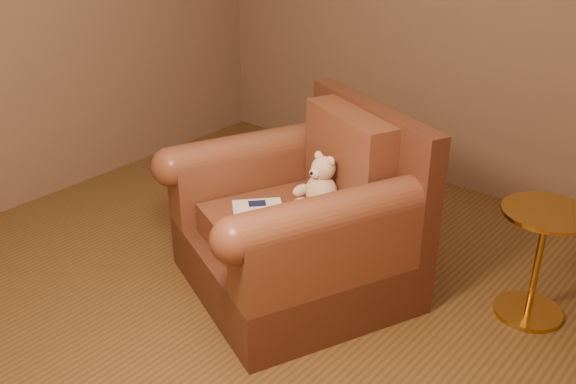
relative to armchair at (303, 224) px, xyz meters
The scene contains 5 objects.
floor 0.48m from the armchair, 122.03° to the right, with size 4.00×4.00×0.00m, color brown.
armchair is the anchor object (origin of this frame).
teddy_bear 0.23m from the armchair, 58.36° to the left, with size 0.22×0.26×0.31m.
guidebook 0.29m from the armchair, 104.50° to the right, with size 0.50×0.49×0.04m.
side_table 1.23m from the armchair, 26.57° to the left, with size 0.44×0.44×0.62m.
Camera 1 is at (2.05, -2.16, 2.07)m, focal length 40.00 mm.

